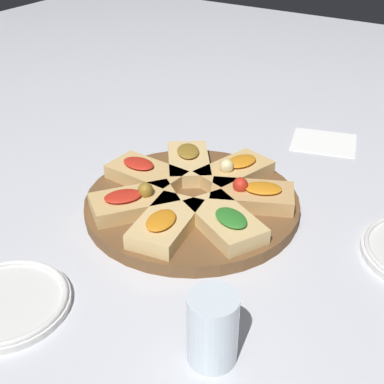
% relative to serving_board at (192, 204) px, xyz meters
% --- Properties ---
extents(ground_plane, '(3.00, 3.00, 0.00)m').
position_rel_serving_board_xyz_m(ground_plane, '(0.00, 0.00, -0.01)').
color(ground_plane, silver).
extents(serving_board, '(0.38, 0.38, 0.02)m').
position_rel_serving_board_xyz_m(serving_board, '(0.00, 0.00, 0.00)').
color(serving_board, brown).
rests_on(serving_board, ground_plane).
extents(focaccia_slice_0, '(0.16, 0.13, 0.05)m').
position_rel_serving_board_xyz_m(focaccia_slice_0, '(-0.10, -0.04, 0.03)').
color(focaccia_slice_0, tan).
rests_on(focaccia_slice_0, serving_board).
extents(focaccia_slice_1, '(0.11, 0.16, 0.05)m').
position_rel_serving_board_xyz_m(focaccia_slice_1, '(-0.03, -0.10, 0.03)').
color(focaccia_slice_1, tan).
rests_on(focaccia_slice_1, serving_board).
extents(focaccia_slice_2, '(0.15, 0.16, 0.04)m').
position_rel_serving_board_xyz_m(focaccia_slice_2, '(0.06, -0.09, 0.03)').
color(focaccia_slice_2, '#DBB775').
rests_on(focaccia_slice_2, serving_board).
extents(focaccia_slice_3, '(0.15, 0.09, 0.04)m').
position_rel_serving_board_xyz_m(focaccia_slice_3, '(0.11, -0.01, 0.03)').
color(focaccia_slice_3, tan).
rests_on(focaccia_slice_3, serving_board).
extents(focaccia_slice_4, '(0.15, 0.16, 0.05)m').
position_rel_serving_board_xyz_m(focaccia_slice_4, '(0.06, 0.08, 0.03)').
color(focaccia_slice_4, tan).
rests_on(focaccia_slice_4, serving_board).
extents(focaccia_slice_5, '(0.10, 0.15, 0.04)m').
position_rel_serving_board_xyz_m(focaccia_slice_5, '(-0.02, 0.11, 0.03)').
color(focaccia_slice_5, '#DBB775').
rests_on(focaccia_slice_5, serving_board).
extents(focaccia_slice_6, '(0.16, 0.13, 0.04)m').
position_rel_serving_board_xyz_m(focaccia_slice_6, '(-0.10, 0.05, 0.03)').
color(focaccia_slice_6, '#DBB775').
rests_on(focaccia_slice_6, serving_board).
extents(plate_right, '(0.18, 0.18, 0.02)m').
position_rel_serving_board_xyz_m(plate_right, '(0.09, 0.35, -0.00)').
color(plate_right, white).
rests_on(plate_right, ground_plane).
extents(water_glass, '(0.06, 0.06, 0.10)m').
position_rel_serving_board_xyz_m(water_glass, '(-0.20, 0.27, 0.04)').
color(water_glass, silver).
rests_on(water_glass, ground_plane).
extents(napkin_stack, '(0.16, 0.15, 0.01)m').
position_rel_serving_board_xyz_m(napkin_stack, '(-0.11, -0.38, -0.01)').
color(napkin_stack, white).
rests_on(napkin_stack, ground_plane).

